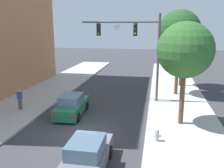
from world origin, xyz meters
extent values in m
plane|color=#38383D|center=(0.00, 0.00, 0.00)|extent=(120.00, 120.00, 0.00)
cube|color=#B2AFA8|center=(6.50, 0.00, 0.07)|extent=(5.00, 60.00, 0.15)
cylinder|color=#514C47|center=(4.60, 7.43, 3.90)|extent=(0.20, 0.20, 7.50)
cylinder|color=#514C47|center=(1.28, 7.43, 6.95)|extent=(6.64, 0.14, 0.14)
cube|color=black|center=(2.61, 7.43, 6.33)|extent=(0.32, 0.28, 1.05)
sphere|color=#2D2823|center=(2.61, 7.28, 6.66)|extent=(0.18, 0.18, 0.18)
sphere|color=#2D2823|center=(2.61, 7.28, 6.33)|extent=(0.18, 0.18, 0.18)
sphere|color=green|center=(2.61, 7.28, 6.00)|extent=(0.18, 0.18, 0.18)
cube|color=black|center=(-0.58, 7.43, 6.33)|extent=(0.32, 0.28, 1.05)
sphere|color=#2D2823|center=(-0.58, 7.28, 6.66)|extent=(0.18, 0.18, 0.18)
sphere|color=#2D2823|center=(-0.58, 7.28, 6.33)|extent=(0.18, 0.18, 0.18)
sphere|color=green|center=(-0.58, 7.28, 6.00)|extent=(0.18, 0.18, 0.18)
cube|color=white|center=(1.02, 7.41, 6.50)|extent=(0.60, 0.03, 0.44)
cube|color=#1E663D|center=(-1.71, 3.18, 0.56)|extent=(1.90, 4.28, 0.80)
cube|color=slate|center=(-1.71, 3.03, 1.28)|extent=(1.60, 2.07, 0.64)
cylinder|color=black|center=(-2.58, 4.44, 0.32)|extent=(0.25, 0.65, 0.64)
cylinder|color=black|center=(-0.97, 4.52, 0.32)|extent=(0.25, 0.65, 0.64)
cylinder|color=black|center=(-2.46, 1.84, 0.32)|extent=(0.25, 0.65, 0.64)
cylinder|color=black|center=(-0.84, 1.92, 0.32)|extent=(0.25, 0.65, 0.64)
cube|color=red|center=(-2.25, 1.03, 0.68)|extent=(0.20, 0.05, 0.14)
cube|color=red|center=(-0.97, 1.10, 0.68)|extent=(0.20, 0.05, 0.14)
cube|color=slate|center=(1.52, -3.79, 0.56)|extent=(1.74, 4.21, 0.80)
cube|color=slate|center=(1.52, -3.94, 1.28)|extent=(1.52, 2.01, 0.64)
cylinder|color=black|center=(0.70, -2.50, 0.32)|extent=(0.23, 0.64, 0.64)
cylinder|color=black|center=(2.31, -2.48, 0.32)|extent=(0.23, 0.64, 0.64)
cylinder|color=brown|center=(-6.11, 3.16, 0.57)|extent=(0.14, 0.14, 0.85)
cylinder|color=brown|center=(-5.93, 3.16, 0.57)|extent=(0.14, 0.14, 0.85)
cube|color=#2D4799|center=(-6.02, 3.16, 1.28)|extent=(0.36, 0.22, 0.56)
sphere|color=tan|center=(-6.02, 3.16, 1.68)|extent=(0.22, 0.22, 0.22)
cylinder|color=#B2B2B7|center=(4.70, -0.44, 0.43)|extent=(0.24, 0.24, 0.55)
sphere|color=#B2B2B7|center=(4.70, -0.44, 0.76)|extent=(0.22, 0.22, 0.22)
cylinder|color=#B2B2B7|center=(4.52, -0.44, 0.45)|extent=(0.12, 0.09, 0.09)
cylinder|color=#B2B2B7|center=(4.88, -0.44, 0.45)|extent=(0.12, 0.09, 0.09)
cylinder|color=brown|center=(6.26, 2.55, 1.96)|extent=(0.32, 0.32, 3.62)
sphere|color=#2D6028|center=(6.26, 2.55, 5.13)|extent=(3.62, 3.62, 3.62)
cylinder|color=brown|center=(6.44, 10.20, 2.43)|extent=(0.32, 0.32, 4.57)
sphere|color=#235123|center=(6.44, 10.20, 6.18)|extent=(3.91, 3.91, 3.91)
cylinder|color=brown|center=(7.15, 13.89, 2.47)|extent=(0.32, 0.32, 4.64)
sphere|color=#387033|center=(7.15, 13.89, 6.18)|extent=(3.71, 3.71, 3.71)
camera|label=1|loc=(4.53, -13.65, 6.59)|focal=39.15mm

